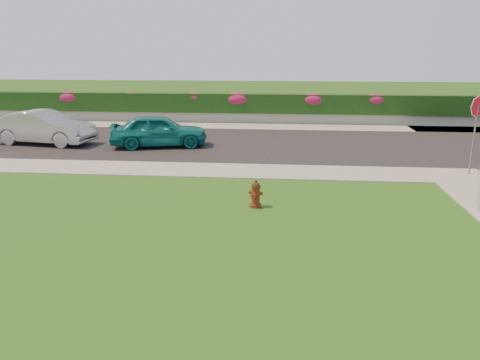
# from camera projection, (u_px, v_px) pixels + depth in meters

# --- Properties ---
(ground) EXTENTS (120.00, 120.00, 0.00)m
(ground) POSITION_uv_depth(u_px,v_px,m) (216.00, 304.00, 7.92)
(ground) COLOR black
(ground) RESTS_ON ground
(street_far) EXTENTS (26.00, 8.00, 0.04)m
(street_far) POSITION_uv_depth(u_px,v_px,m) (152.00, 142.00, 21.79)
(street_far) COLOR black
(street_far) RESTS_ON ground
(sidewalk_far) EXTENTS (24.00, 2.00, 0.04)m
(sidewalk_far) POSITION_uv_depth(u_px,v_px,m) (88.00, 167.00, 17.08)
(sidewalk_far) COLOR gray
(sidewalk_far) RESTS_ON ground
(curb_corner) EXTENTS (2.00, 2.00, 0.04)m
(curb_corner) POSITION_uv_depth(u_px,v_px,m) (457.00, 176.00, 15.92)
(curb_corner) COLOR gray
(curb_corner) RESTS_ON ground
(sidewalk_beyond) EXTENTS (34.00, 2.00, 0.04)m
(sidewalk_beyond) POSITION_uv_depth(u_px,v_px,m) (246.00, 126.00, 26.23)
(sidewalk_beyond) COLOR gray
(sidewalk_beyond) RESTS_ON ground
(retaining_wall) EXTENTS (34.00, 0.40, 0.60)m
(retaining_wall) POSITION_uv_depth(u_px,v_px,m) (248.00, 118.00, 27.59)
(retaining_wall) COLOR gray
(retaining_wall) RESTS_ON ground
(hedge) EXTENTS (32.00, 0.90, 1.10)m
(hedge) POSITION_uv_depth(u_px,v_px,m) (249.00, 103.00, 27.46)
(hedge) COLOR black
(hedge) RESTS_ON retaining_wall
(fire_hydrant) EXTENTS (0.40, 0.38, 0.76)m
(fire_hydrant) POSITION_uv_depth(u_px,v_px,m) (256.00, 194.00, 12.73)
(fire_hydrant) COLOR #51120C
(fire_hydrant) RESTS_ON ground
(sedan_teal) EXTENTS (4.46, 2.61, 1.43)m
(sedan_teal) POSITION_uv_depth(u_px,v_px,m) (159.00, 130.00, 20.50)
(sedan_teal) COLOR #0D6763
(sedan_teal) RESTS_ON street_far
(sedan_silver) EXTENTS (4.73, 2.25, 1.50)m
(sedan_silver) POSITION_uv_depth(u_px,v_px,m) (44.00, 128.00, 21.06)
(sedan_silver) COLOR #96999D
(sedan_silver) RESTS_ON street_far
(stop_sign) EXTENTS (0.62, 0.42, 2.71)m
(stop_sign) POSITION_uv_depth(u_px,v_px,m) (477.00, 116.00, 15.60)
(stop_sign) COLOR slate
(stop_sign) RESTS_ON ground
(flower_clump_a) EXTENTS (1.48, 0.95, 0.74)m
(flower_clump_a) POSITION_uv_depth(u_px,v_px,m) (70.00, 97.00, 28.27)
(flower_clump_a) COLOR #AA1D51
(flower_clump_a) RESTS_ON hedge
(flower_clump_b) EXTENTS (1.03, 0.66, 0.51)m
(flower_clump_b) POSITION_uv_depth(u_px,v_px,m) (131.00, 96.00, 27.90)
(flower_clump_b) COLOR #AA1D51
(flower_clump_b) RESTS_ON hedge
(flower_clump_c) EXTENTS (1.15, 0.74, 0.58)m
(flower_clump_c) POSITION_uv_depth(u_px,v_px,m) (195.00, 97.00, 27.56)
(flower_clump_c) COLOR #AA1D51
(flower_clump_c) RESTS_ON hedge
(flower_clump_d) EXTENTS (1.55, 0.99, 0.77)m
(flower_clump_d) POSITION_uv_depth(u_px,v_px,m) (238.00, 99.00, 27.36)
(flower_clump_d) COLOR #AA1D51
(flower_clump_d) RESTS_ON hedge
(flower_clump_e) EXTENTS (1.47, 0.95, 0.74)m
(flower_clump_e) POSITION_uv_depth(u_px,v_px,m) (313.00, 99.00, 26.96)
(flower_clump_e) COLOR #AA1D51
(flower_clump_e) RESTS_ON hedge
(flower_clump_f) EXTENTS (1.35, 0.87, 0.67)m
(flower_clump_f) POSITION_uv_depth(u_px,v_px,m) (376.00, 100.00, 26.64)
(flower_clump_f) COLOR #AA1D51
(flower_clump_f) RESTS_ON hedge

